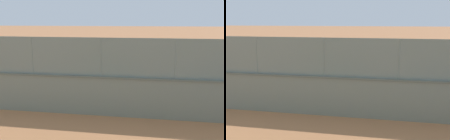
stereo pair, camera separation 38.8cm
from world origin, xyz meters
TOP-DOWN VIEW (x-y plane):
  - ground_plane at (0.00, 0.00)m, footprint 260.00×260.00m
  - perimeter_wall at (1.70, 11.74)m, footprint 29.80×1.11m
  - fence_panel_on_wall at (1.70, 11.74)m, footprint 29.26×0.84m
  - player_foreground_swinging at (-4.79, 4.47)m, footprint 1.10×0.84m
  - player_at_service_line at (0.85, 1.78)m, footprint 0.71×0.75m
  - player_crossing_court at (3.12, 4.64)m, footprint 0.95×0.70m
  - sports_ball at (-6.22, 6.63)m, footprint 0.20×0.20m
  - spare_ball_by_wall at (-5.36, 9.81)m, footprint 0.10×0.10m
  - courtside_bench at (0.22, 10.55)m, footprint 1.61×0.42m

SIDE VIEW (x-z plane):
  - ground_plane at x=0.00m, z-range 0.00..0.00m
  - spare_ball_by_wall at x=-5.36m, z-range 0.00..0.10m
  - courtside_bench at x=0.22m, z-range 0.03..0.90m
  - player_crossing_court at x=3.12m, z-range 0.12..1.58m
  - player_at_service_line at x=0.85m, z-range 0.12..1.59m
  - perimeter_wall at x=1.70m, z-range 0.01..1.82m
  - player_foreground_swinging at x=-4.79m, z-range 0.15..1.79m
  - sports_ball at x=-6.22m, z-range 1.00..1.20m
  - fence_panel_on_wall at x=1.70m, z-range 1.81..3.54m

